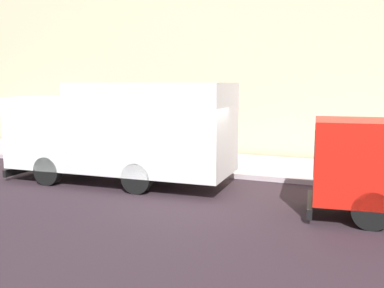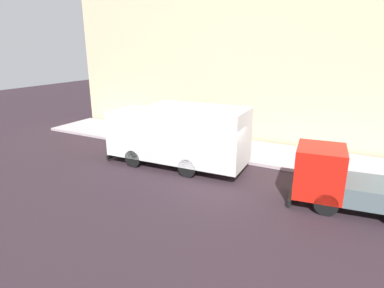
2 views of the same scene
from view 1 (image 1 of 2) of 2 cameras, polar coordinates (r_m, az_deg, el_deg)
ground at (r=11.80m, az=0.17°, el=-7.53°), size 80.00×80.00×0.00m
sidewalk at (r=16.39m, az=6.75°, el=-2.83°), size 3.98×30.00×0.17m
building_facade at (r=18.73m, az=9.21°, el=16.98°), size 0.50×30.00×12.19m
large_utility_truck at (r=13.73m, az=-9.25°, el=1.95°), size 2.77×7.37×3.20m
pedestrian_walking at (r=18.60m, az=-6.75°, el=1.38°), size 0.49×0.49×1.61m
pedestrian_standing at (r=19.93m, az=-8.75°, el=1.79°), size 0.44×0.44×1.62m
pedestrian_third at (r=16.31m, az=-7.29°, el=0.71°), size 0.51×0.51×1.77m
traffic_cone_orange at (r=18.55m, az=-17.41°, el=-0.64°), size 0.43×0.43×0.61m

